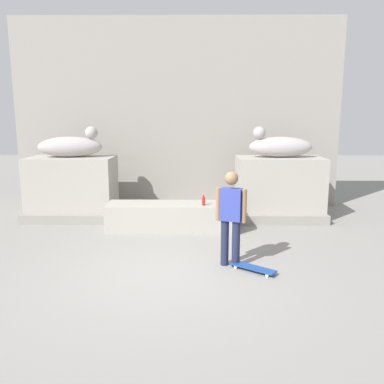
# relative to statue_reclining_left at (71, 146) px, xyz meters

# --- Properties ---
(ground_plane) EXTENTS (40.00, 40.00, 0.00)m
(ground_plane) POSITION_rel_statue_reclining_left_xyz_m (2.64, -3.83, -1.83)
(ground_plane) COLOR gray
(facade_wall) EXTENTS (9.15, 0.60, 5.25)m
(facade_wall) POSITION_rel_statue_reclining_left_xyz_m (2.64, 1.54, 0.79)
(facade_wall) COLOR gray
(facade_wall) RESTS_ON ground_plane
(pedestal_left) EXTENTS (2.16, 1.21, 1.55)m
(pedestal_left) POSITION_rel_statue_reclining_left_xyz_m (-0.04, -0.00, -1.06)
(pedestal_left) COLOR #A39E93
(pedestal_left) RESTS_ON ground_plane
(pedestal_right) EXTENTS (2.16, 1.21, 1.55)m
(pedestal_right) POSITION_rel_statue_reclining_left_xyz_m (5.31, -0.00, -1.06)
(pedestal_right) COLOR #A39E93
(pedestal_right) RESTS_ON ground_plane
(statue_reclining_left) EXTENTS (1.65, 0.74, 0.78)m
(statue_reclining_left) POSITION_rel_statue_reclining_left_xyz_m (0.00, 0.00, 0.00)
(statue_reclining_left) COLOR #ABA4A1
(statue_reclining_left) RESTS_ON pedestal_left
(statue_reclining_right) EXTENTS (1.60, 0.57, 0.78)m
(statue_reclining_right) POSITION_rel_statue_reclining_left_xyz_m (5.28, -0.00, 0.00)
(statue_reclining_right) COLOR #ABA4A1
(statue_reclining_right) RESTS_ON pedestal_right
(ledge_block) EXTENTS (3.01, 0.84, 0.61)m
(ledge_block) POSITION_rel_statue_reclining_left_xyz_m (2.64, -1.22, -1.53)
(ledge_block) COLOR #A39E93
(ledge_block) RESTS_ON ground_plane
(skater) EXTENTS (0.52, 0.30, 1.67)m
(skater) POSITION_rel_statue_reclining_left_xyz_m (3.77, -3.47, -0.91)
(skater) COLOR #1E233F
(skater) RESTS_ON ground_plane
(skateboard) EXTENTS (0.76, 0.64, 0.08)m
(skateboard) POSITION_rel_statue_reclining_left_xyz_m (4.14, -3.75, -1.77)
(skateboard) COLOR navy
(skateboard) RESTS_ON ground_plane
(bottle_clear) EXTENTS (0.08, 0.08, 0.30)m
(bottle_clear) POSITION_rel_statue_reclining_left_xyz_m (3.84, -1.04, -1.10)
(bottle_clear) COLOR silver
(bottle_clear) RESTS_ON ledge_block
(bottle_red) EXTENTS (0.07, 0.07, 0.26)m
(bottle_red) POSITION_rel_statue_reclining_left_xyz_m (3.34, -1.40, -1.12)
(bottle_red) COLOR red
(bottle_red) RESTS_ON ledge_block
(stair_step) EXTENTS (7.51, 0.50, 0.22)m
(stair_step) POSITION_rel_statue_reclining_left_xyz_m (2.64, -0.63, -1.72)
(stair_step) COLOR gray
(stair_step) RESTS_ON ground_plane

